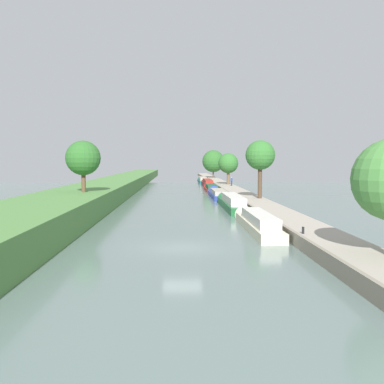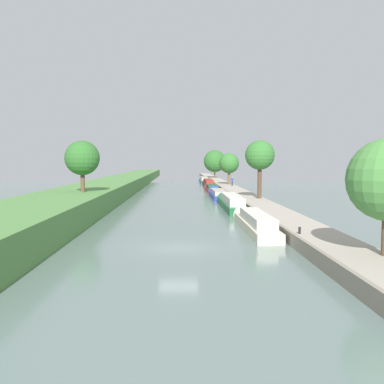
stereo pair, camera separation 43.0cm
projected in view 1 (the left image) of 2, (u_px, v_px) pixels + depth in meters
The scene contains 17 objects.
ground_plane at pixel (182, 248), 26.83m from camera, with size 160.00×160.00×0.00m, color slate.
left_grassy_bank at pixel (0, 232), 26.35m from camera, with size 7.82×260.00×2.21m.
right_towpath at pixel (324, 241), 27.12m from camera, with size 3.27×260.00×0.85m.
stone_quay at pixel (297, 240), 27.05m from camera, with size 0.25×260.00×0.90m.
narrowboat_cream at pixel (257, 222), 33.97m from camera, with size 1.84×12.91×2.02m.
narrowboat_green at pixel (232, 202), 49.27m from camera, with size 2.01×14.92×2.21m.
narrowboat_blue at pixel (218, 194), 64.08m from camera, with size 2.17×13.02×2.06m.
narrowboat_red at pixel (211, 188), 77.76m from camera, with size 2.15×11.62×2.05m.
narrowboat_maroon at pixel (207, 183), 91.05m from camera, with size 1.89×15.86×2.07m.
narrowboat_teal at pixel (202, 180), 107.21m from camera, with size 2.00×13.98×2.07m.
tree_rightbank_midnear at pixel (260, 156), 52.40m from camera, with size 3.67×3.67×7.23m.
tree_rightbank_midfar at pixel (228, 163), 83.45m from camera, with size 3.96×3.96×6.16m.
tree_rightbank_far at pixel (213, 161), 116.22m from camera, with size 6.07×6.07×7.58m.
tree_leftbank_downstream at pixel (83, 158), 44.51m from camera, with size 3.67×3.67×5.46m.
person_walking at pixel (232, 181), 78.96m from camera, with size 0.34×0.34×1.66m.
mooring_bollard_near at pixel (303, 230), 27.23m from camera, with size 0.16×0.16×0.45m.
mooring_bollard_far at pixel (208, 177), 113.14m from camera, with size 0.16×0.16×0.45m.
Camera 1 is at (-0.32, -26.50, 5.56)m, focal length 39.52 mm.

